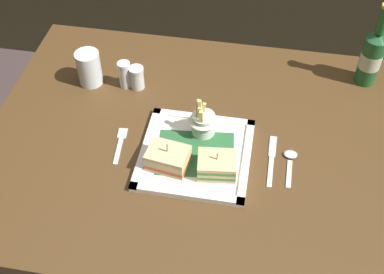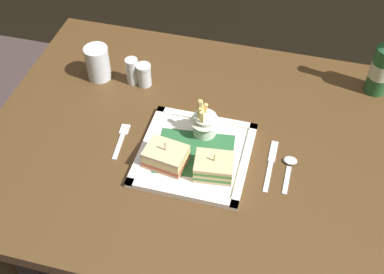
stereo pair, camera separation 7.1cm
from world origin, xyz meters
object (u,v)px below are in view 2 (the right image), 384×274
water_glass (98,65)px  sandwich_half_right (214,167)px  square_plate (195,155)px  fork (121,139)px  spoon (290,165)px  dining_table (190,179)px  sandwich_half_left (166,157)px  salt_shaker (132,72)px  beer_bottle (383,65)px  knife (271,163)px  fries_cup (205,121)px  pepper_shaker (144,76)px

water_glass → sandwich_half_right: bearing=-34.2°
square_plate → fork: square_plate is taller
spoon → dining_table: bearing=174.2°
dining_table → sandwich_half_right: bearing=-49.3°
sandwich_half_left → salt_shaker: size_ratio=1.33×
beer_bottle → salt_shaker: (-0.69, -0.14, -0.06)m
dining_table → square_plate: square_plate is taller
water_glass → knife: bearing=-20.8°
dining_table → fork: 0.25m
fries_cup → beer_bottle: beer_bottle is taller
beer_bottle → water_glass: bearing=-169.7°
beer_bottle → spoon: 0.41m
pepper_shaker → sandwich_half_left: bearing=-62.0°
square_plate → beer_bottle: size_ratio=1.08×
water_glass → spoon: (0.59, -0.20, -0.04)m
dining_table → pepper_shaker: bearing=135.7°
square_plate → spoon: (0.24, 0.03, -0.00)m
fries_cup → square_plate: bearing=-95.1°
fries_cup → salt_shaker: (-0.25, 0.16, -0.02)m
sandwich_half_right → fork: size_ratio=0.80×
sandwich_half_left → pepper_shaker: 0.32m
water_glass → salt_shaker: size_ratio=1.25×
square_plate → salt_shaker: bearing=136.5°
sandwich_half_left → fork: (-0.14, 0.06, -0.03)m
sandwich_half_right → pepper_shaker: (-0.27, 0.28, -0.00)m
sandwich_half_left → fries_cup: fries_cup is taller
sandwich_half_right → square_plate: bearing=141.5°
sandwich_half_right → water_glass: bearing=145.8°
sandwich_half_right → beer_bottle: bearing=48.2°
beer_bottle → pepper_shaker: size_ratio=3.70×
sandwich_half_left → pepper_shaker: (-0.15, 0.28, -0.00)m
square_plate → fork: 0.20m
sandwich_half_left → spoon: size_ratio=0.92×
beer_bottle → fork: bearing=-150.3°
knife → water_glass: bearing=159.2°
dining_table → sandwich_half_right: (0.09, -0.10, 0.20)m
dining_table → water_glass: bearing=151.3°
square_plate → beer_bottle: beer_bottle is taller
sandwich_half_right → fries_cup: size_ratio=0.90×
fries_cup → spoon: size_ratio=0.94×
knife → salt_shaker: 0.49m
spoon → pepper_shaker: size_ratio=1.72×
square_plate → sandwich_half_left: bearing=-141.5°
sandwich_half_left → pepper_shaker: sandwich_half_left is taller
square_plate → knife: bearing=7.3°
dining_table → sandwich_half_right: size_ratio=10.64×
sandwich_half_left → water_glass: (-0.29, 0.28, 0.01)m
beer_bottle → spoon: (-0.20, -0.35, -0.09)m
sandwich_half_left → dining_table: bearing=72.2°
spoon → water_glass: bearing=160.9°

